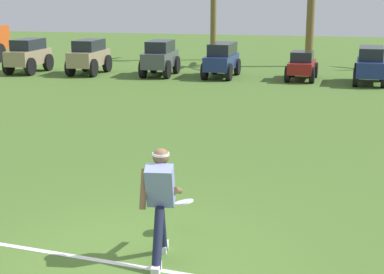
# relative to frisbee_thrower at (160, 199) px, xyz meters

# --- Properties ---
(ground_plane) EXTENTS (80.00, 80.00, 0.00)m
(ground_plane) POSITION_rel_frisbee_thrower_xyz_m (-0.36, -0.17, -0.80)
(ground_plane) COLOR #486B2A
(field_line_paint) EXTENTS (26.17, 2.95, 0.01)m
(field_line_paint) POSITION_rel_frisbee_thrower_xyz_m (-0.36, -0.28, -0.80)
(field_line_paint) COLOR white
(field_line_paint) RESTS_ON ground_plane
(frisbee_thrower) EXTENTS (0.47, 1.11, 1.43)m
(frisbee_thrower) POSITION_rel_frisbee_thrower_xyz_m (0.00, 0.00, 0.00)
(frisbee_thrower) COLOR #191E38
(frisbee_thrower) RESTS_ON ground_plane
(frisbee_in_flight) EXTENTS (0.35, 0.35, 0.09)m
(frisbee_in_flight) POSITION_rel_frisbee_thrower_xyz_m (0.09, 0.87, -0.35)
(frisbee_in_flight) COLOR white
(parked_car_slot_a) EXTENTS (1.18, 2.36, 1.40)m
(parked_car_slot_a) POSITION_rel_frisbee_thrower_xyz_m (-10.26, 15.81, -0.06)
(parked_car_slot_a) COLOR #998466
(parked_car_slot_a) RESTS_ON ground_plane
(parked_car_slot_b) EXTENTS (1.17, 2.35, 1.40)m
(parked_car_slot_b) POSITION_rel_frisbee_thrower_xyz_m (-7.63, 16.00, -0.06)
(parked_car_slot_b) COLOR #998466
(parked_car_slot_b) RESTS_ON ground_plane
(parked_car_slot_c) EXTENTS (1.20, 2.37, 1.40)m
(parked_car_slot_c) POSITION_rel_frisbee_thrower_xyz_m (-4.66, 16.21, -0.06)
(parked_car_slot_c) COLOR #474C51
(parked_car_slot_c) RESTS_ON ground_plane
(parked_car_slot_d) EXTENTS (1.23, 2.44, 1.34)m
(parked_car_slot_d) POSITION_rel_frisbee_thrower_xyz_m (-2.15, 16.33, -0.08)
(parked_car_slot_d) COLOR navy
(parked_car_slot_d) RESTS_ON ground_plane
(parked_car_slot_e) EXTENTS (1.19, 2.24, 1.10)m
(parked_car_slot_e) POSITION_rel_frisbee_thrower_xyz_m (0.99, 16.26, -0.24)
(parked_car_slot_e) COLOR maroon
(parked_car_slot_e) RESTS_ON ground_plane
(parked_car_slot_f) EXTENTS (1.27, 2.45, 1.34)m
(parked_car_slot_f) POSITION_rel_frisbee_thrower_xyz_m (3.47, 15.87, -0.08)
(parked_car_slot_f) COLOR navy
(parked_car_slot_f) RESTS_ON ground_plane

